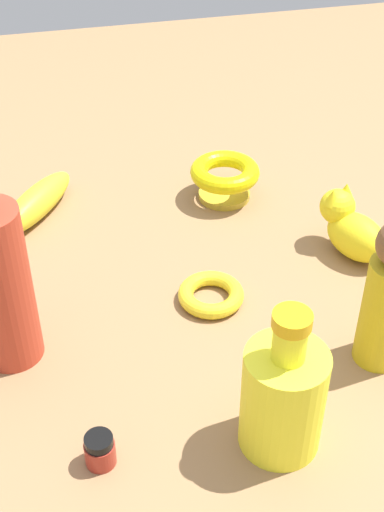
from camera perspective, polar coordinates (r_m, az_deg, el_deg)
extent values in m
plane|color=#936D47|center=(0.98, 0.00, -2.15)|extent=(2.00, 2.00, 0.00)
cylinder|color=#A32C20|center=(0.78, -7.37, -15.38)|extent=(0.03, 0.03, 0.03)
cylinder|color=gold|center=(0.77, -7.44, -14.84)|extent=(0.03, 0.03, 0.00)
cylinder|color=black|center=(0.76, -7.49, -14.51)|extent=(0.03, 0.03, 0.01)
ellipsoid|color=yellow|center=(1.13, -12.38, 4.19)|extent=(0.15, 0.17, 0.05)
cylinder|color=#BB3A25|center=(0.84, -15.11, -2.45)|extent=(0.07, 0.07, 0.21)
cylinder|color=gold|center=(1.15, 2.59, 4.95)|extent=(0.08, 0.08, 0.01)
torus|color=yellow|center=(1.13, 2.65, 6.74)|extent=(0.11, 0.11, 0.03)
torus|color=yellow|center=(0.95, 1.53, -3.10)|extent=(0.09, 0.09, 0.02)
cylinder|color=yellow|center=(0.76, 7.28, -11.38)|extent=(0.09, 0.09, 0.13)
cylinder|color=yellow|center=(0.70, 7.82, -6.85)|extent=(0.03, 0.03, 0.04)
cylinder|color=gold|center=(0.68, 8.03, -5.15)|extent=(0.04, 0.04, 0.02)
ellipsoid|color=yellow|center=(1.04, 13.06, 1.51)|extent=(0.10, 0.12, 0.07)
sphere|color=yellow|center=(1.04, 11.57, 3.92)|extent=(0.05, 0.05, 0.05)
cone|color=yellow|center=(1.02, 11.19, 4.66)|extent=(0.02, 0.02, 0.02)
cone|color=yellow|center=(1.04, 12.25, 5.16)|extent=(0.02, 0.02, 0.02)
ellipsoid|color=yellow|center=(1.03, 14.81, -0.27)|extent=(0.03, 0.05, 0.02)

